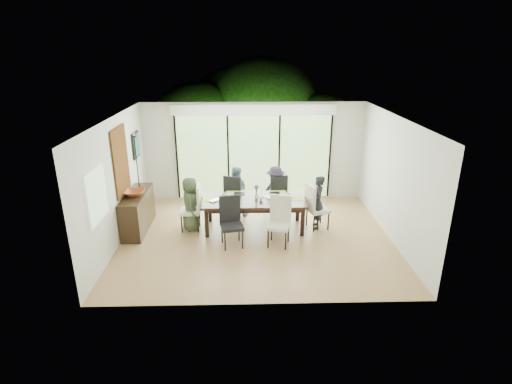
{
  "coord_description": "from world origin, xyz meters",
  "views": [
    {
      "loc": [
        -0.24,
        -8.15,
        4.08
      ],
      "look_at": [
        0.0,
        0.25,
        1.0
      ],
      "focal_mm": 28.0,
      "sensor_mm": 36.0,
      "label": 1
    }
  ],
  "objects_px": {
    "person_right_end": "(318,202)",
    "person_far_right": "(275,191)",
    "chair_near_right": "(279,222)",
    "chair_right_end": "(318,206)",
    "chair_left_end": "(190,208)",
    "table_top": "(254,200)",
    "chair_near_left": "(232,223)",
    "person_left_end": "(191,204)",
    "sideboard": "(138,211)",
    "vase": "(256,196)",
    "cup_c": "(288,195)",
    "laptop": "(217,200)",
    "cup_a": "(224,195)",
    "cup_b": "(261,199)",
    "person_far_left": "(236,191)",
    "bowl": "(134,193)",
    "chair_far_right": "(275,194)",
    "chair_far_left": "(236,194)"
  },
  "relations": [
    {
      "from": "chair_right_end",
      "to": "chair_near_right",
      "type": "height_order",
      "value": "same"
    },
    {
      "from": "bowl",
      "to": "chair_near_left",
      "type": "bearing_deg",
      "value": -19.95
    },
    {
      "from": "chair_right_end",
      "to": "person_far_right",
      "type": "xyz_separation_m",
      "value": [
        -0.95,
        0.83,
        0.09
      ]
    },
    {
      "from": "table_top",
      "to": "bowl",
      "type": "distance_m",
      "value": 2.74
    },
    {
      "from": "table_top",
      "to": "chair_far_left",
      "type": "distance_m",
      "value": 0.98
    },
    {
      "from": "chair_near_left",
      "to": "person_far_left",
      "type": "height_order",
      "value": "person_far_left"
    },
    {
      "from": "chair_near_right",
      "to": "person_far_right",
      "type": "bearing_deg",
      "value": 103.07
    },
    {
      "from": "vase",
      "to": "cup_c",
      "type": "bearing_deg",
      "value": 3.81
    },
    {
      "from": "table_top",
      "to": "person_right_end",
      "type": "xyz_separation_m",
      "value": [
        1.48,
        0.0,
        -0.07
      ]
    },
    {
      "from": "chair_near_right",
      "to": "person_far_left",
      "type": "distance_m",
      "value": 1.95
    },
    {
      "from": "chair_near_right",
      "to": "person_far_right",
      "type": "relative_size",
      "value": 0.85
    },
    {
      "from": "chair_left_end",
      "to": "cup_a",
      "type": "relative_size",
      "value": 8.87
    },
    {
      "from": "table_top",
      "to": "cup_c",
      "type": "bearing_deg",
      "value": 7.13
    },
    {
      "from": "chair_right_end",
      "to": "chair_near_left",
      "type": "relative_size",
      "value": 1.0
    },
    {
      "from": "chair_left_end",
      "to": "chair_near_right",
      "type": "distance_m",
      "value": 2.18
    },
    {
      "from": "chair_near_right",
      "to": "cup_c",
      "type": "xyz_separation_m",
      "value": [
        0.3,
        0.97,
        0.25
      ]
    },
    {
      "from": "chair_near_right",
      "to": "person_left_end",
      "type": "bearing_deg",
      "value": 171.04
    },
    {
      "from": "bowl",
      "to": "table_top",
      "type": "bearing_deg",
      "value": 1.3
    },
    {
      "from": "chair_right_end",
      "to": "person_right_end",
      "type": "distance_m",
      "value": 0.1
    },
    {
      "from": "person_right_end",
      "to": "bowl",
      "type": "xyz_separation_m",
      "value": [
        -4.21,
        -0.06,
        0.31
      ]
    },
    {
      "from": "sideboard",
      "to": "chair_far_right",
      "type": "bearing_deg",
      "value": 13.91
    },
    {
      "from": "chair_near_right",
      "to": "sideboard",
      "type": "bearing_deg",
      "value": 179.04
    },
    {
      "from": "person_far_left",
      "to": "chair_left_end",
      "type": "bearing_deg",
      "value": 45.11
    },
    {
      "from": "table_top",
      "to": "chair_right_end",
      "type": "xyz_separation_m",
      "value": [
        1.5,
        0.0,
        -0.17
      ]
    },
    {
      "from": "vase",
      "to": "cup_a",
      "type": "height_order",
      "value": "vase"
    },
    {
      "from": "chair_far_right",
      "to": "cup_c",
      "type": "distance_m",
      "value": 0.83
    },
    {
      "from": "chair_far_left",
      "to": "person_far_right",
      "type": "relative_size",
      "value": 0.85
    },
    {
      "from": "vase",
      "to": "sideboard",
      "type": "height_order",
      "value": "sideboard"
    },
    {
      "from": "chair_near_right",
      "to": "vase",
      "type": "relative_size",
      "value": 9.17
    },
    {
      "from": "table_top",
      "to": "chair_near_left",
      "type": "height_order",
      "value": "chair_near_left"
    },
    {
      "from": "chair_left_end",
      "to": "chair_far_left",
      "type": "distance_m",
      "value": 1.35
    },
    {
      "from": "chair_left_end",
      "to": "chair_near_left",
      "type": "bearing_deg",
      "value": 48.23
    },
    {
      "from": "cup_c",
      "to": "laptop",
      "type": "bearing_deg",
      "value": -173.09
    },
    {
      "from": "vase",
      "to": "cup_c",
      "type": "height_order",
      "value": "vase"
    },
    {
      "from": "chair_right_end",
      "to": "person_far_left",
      "type": "height_order",
      "value": "person_far_left"
    },
    {
      "from": "chair_far_right",
      "to": "vase",
      "type": "bearing_deg",
      "value": 37.67
    },
    {
      "from": "chair_right_end",
      "to": "laptop",
      "type": "distance_m",
      "value": 2.36
    },
    {
      "from": "person_left_end",
      "to": "sideboard",
      "type": "bearing_deg",
      "value": 83.23
    },
    {
      "from": "chair_left_end",
      "to": "cup_b",
      "type": "distance_m",
      "value": 1.67
    },
    {
      "from": "vase",
      "to": "laptop",
      "type": "relative_size",
      "value": 0.36
    },
    {
      "from": "person_far_right",
      "to": "vase",
      "type": "height_order",
      "value": "person_far_right"
    },
    {
      "from": "person_right_end",
      "to": "person_far_right",
      "type": "relative_size",
      "value": 1.0
    },
    {
      "from": "table_top",
      "to": "bowl",
      "type": "relative_size",
      "value": 5.06
    },
    {
      "from": "cup_b",
      "to": "cup_c",
      "type": "height_order",
      "value": "cup_c"
    },
    {
      "from": "person_right_end",
      "to": "chair_left_end",
      "type": "bearing_deg",
      "value": -86.22
    },
    {
      "from": "cup_b",
      "to": "cup_c",
      "type": "distance_m",
      "value": 0.68
    },
    {
      "from": "cup_a",
      "to": "cup_b",
      "type": "relative_size",
      "value": 1.24
    },
    {
      "from": "chair_far_left",
      "to": "person_left_end",
      "type": "bearing_deg",
      "value": 61.33
    },
    {
      "from": "chair_far_left",
      "to": "person_far_left",
      "type": "height_order",
      "value": "person_far_left"
    },
    {
      "from": "person_left_end",
      "to": "cup_b",
      "type": "height_order",
      "value": "person_left_end"
    }
  ]
}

